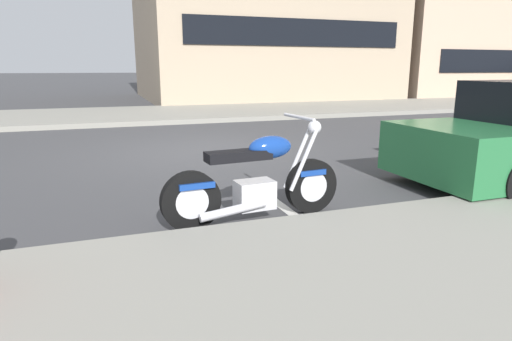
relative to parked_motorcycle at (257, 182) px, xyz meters
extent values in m
plane|color=#3D3D3F|center=(0.44, 4.02, -0.42)|extent=(260.00, 260.00, 0.00)
cube|color=gray|center=(12.44, 10.79, -0.35)|extent=(120.00, 5.00, 0.14)
cube|color=silver|center=(0.44, 0.35, -0.42)|extent=(0.12, 2.20, 0.01)
cylinder|color=black|center=(0.67, 0.06, -0.12)|extent=(0.61, 0.16, 0.61)
cylinder|color=silver|center=(0.67, 0.06, -0.12)|extent=(0.34, 0.15, 0.33)
cylinder|color=black|center=(-0.71, -0.05, -0.12)|extent=(0.61, 0.16, 0.61)
cylinder|color=silver|center=(-0.71, -0.05, -0.12)|extent=(0.34, 0.15, 0.33)
cube|color=silver|center=(-0.02, 0.00, -0.13)|extent=(0.42, 0.29, 0.30)
cube|color=black|center=(-0.20, -0.01, 0.30)|extent=(0.70, 0.27, 0.10)
ellipsoid|color=navy|center=(0.16, 0.02, 0.36)|extent=(0.50, 0.28, 0.24)
cube|color=navy|center=(-0.66, -0.05, 0.05)|extent=(0.37, 0.21, 0.06)
cube|color=navy|center=(0.65, 0.06, 0.05)|extent=(0.33, 0.19, 0.06)
cylinder|color=silver|center=(0.52, 0.12, 0.20)|extent=(0.34, 0.07, 0.65)
cylinder|color=silver|center=(0.53, -0.02, 0.20)|extent=(0.34, 0.07, 0.65)
cylinder|color=silver|center=(0.49, 0.04, 0.66)|extent=(0.09, 0.62, 0.04)
sphere|color=silver|center=(0.69, 0.06, 0.54)|extent=(0.15, 0.15, 0.15)
cylinder|color=silver|center=(-0.31, -0.16, -0.22)|extent=(0.71, 0.15, 0.16)
cylinder|color=black|center=(3.07, 1.04, -0.11)|extent=(0.62, 0.22, 0.62)
cube|color=black|center=(6.52, 13.06, 2.59)|extent=(9.66, 0.06, 1.10)
cube|color=tan|center=(20.14, 17.81, 3.88)|extent=(14.66, 9.43, 8.59)
camera|label=1|loc=(-1.50, -4.18, 1.18)|focal=30.69mm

